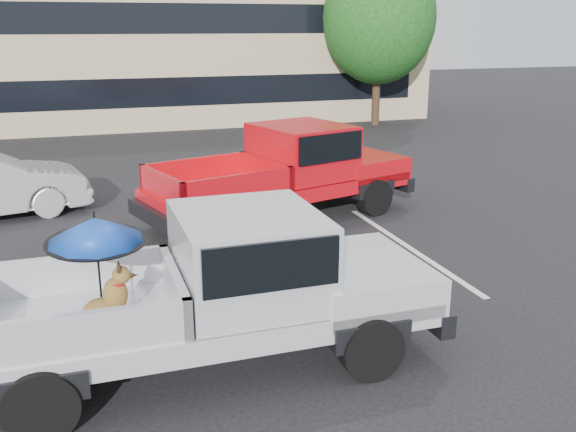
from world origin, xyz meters
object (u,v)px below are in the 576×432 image
tree_back (253,15)px  red_pickup (295,167)px  tree_right (379,18)px  silver_pickup (231,281)px

tree_back → red_pickup: (-4.34, -19.39, -3.34)m
tree_right → silver_pickup: size_ratio=1.19×
tree_back → silver_pickup: size_ratio=1.25×
tree_right → silver_pickup: 20.10m
tree_right → red_pickup: (-7.34, -11.39, -3.14)m
tree_right → tree_back: (-3.00, 8.00, 0.20)m
tree_right → red_pickup: bearing=-122.8°
tree_back → silver_pickup: bearing=-105.8°
tree_right → silver_pickup: bearing=-120.6°
tree_back → silver_pickup: (-7.09, -25.09, -3.36)m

